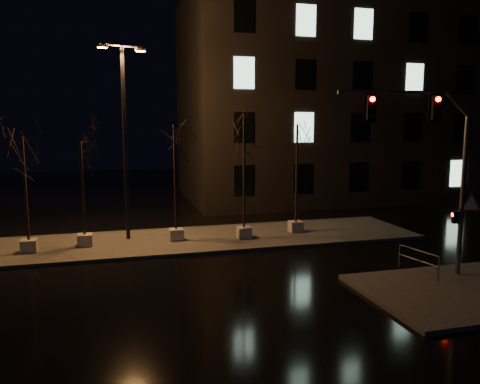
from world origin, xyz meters
name	(u,v)px	position (x,y,z in m)	size (l,w,h in m)	color
ground	(228,279)	(0.00, 0.00, 0.00)	(90.00, 90.00, 0.00)	black
median	(199,239)	(0.00, 6.00, 0.07)	(22.00, 5.00, 0.15)	#3F3E38
sidewalk_corner	(466,291)	(7.50, -3.50, 0.07)	(7.00, 5.00, 0.15)	#3F3E38
building	(345,101)	(14.00, 18.00, 7.50)	(25.00, 12.00, 15.00)	black
tree_0	(24,163)	(-7.60, 5.43, 4.07)	(1.80, 1.80, 5.16)	#AFABA3
tree_1	(81,165)	(-5.30, 5.86, 3.89)	(1.80, 1.80, 4.93)	#AFABA3
tree_2	(175,150)	(-1.11, 5.87, 4.47)	(1.80, 1.80, 5.70)	#AFABA3
tree_3	(244,142)	(2.15, 5.42, 4.86)	(1.80, 1.80, 6.21)	#AFABA3
tree_4	(297,148)	(5.12, 6.03, 4.47)	(1.80, 1.80, 5.70)	#AFABA3
traffic_signal_mast	(436,156)	(7.30, -1.77, 4.56)	(5.36, 1.42, 6.72)	slate
streetlight_main	(125,129)	(-3.34, 6.77, 5.44)	(2.24, 0.99, 9.18)	black
guard_rail_b	(418,258)	(6.91, -1.64, 0.74)	(0.41, 1.88, 0.91)	slate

